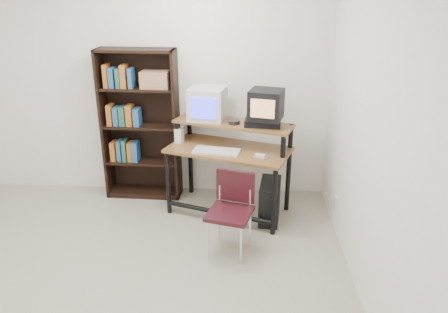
{
  "coord_description": "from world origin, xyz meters",
  "views": [
    {
      "loc": [
        1.06,
        -2.77,
        2.33
      ],
      "look_at": [
        0.87,
        1.1,
        0.79
      ],
      "focal_mm": 35.0,
      "sensor_mm": 36.0,
      "label": 1
    }
  ],
  "objects_px": {
    "bookshelf": "(141,123)",
    "crt_monitor": "(207,104)",
    "computer_desk": "(229,151)",
    "school_chair": "(232,205)",
    "crt_tv": "(266,105)",
    "pc_tower": "(270,201)"
  },
  "relations": [
    {
      "from": "bookshelf",
      "to": "crt_monitor",
      "type": "bearing_deg",
      "value": -9.24
    },
    {
      "from": "computer_desk",
      "to": "school_chair",
      "type": "xyz_separation_m",
      "value": [
        0.05,
        -0.74,
        -0.23
      ]
    },
    {
      "from": "computer_desk",
      "to": "crt_monitor",
      "type": "xyz_separation_m",
      "value": [
        -0.24,
        0.22,
        0.45
      ]
    },
    {
      "from": "crt_monitor",
      "to": "crt_tv",
      "type": "xyz_separation_m",
      "value": [
        0.61,
        -0.22,
        0.06
      ]
    },
    {
      "from": "crt_monitor",
      "to": "bookshelf",
      "type": "relative_size",
      "value": 0.25
    },
    {
      "from": "computer_desk",
      "to": "school_chair",
      "type": "relative_size",
      "value": 1.83
    },
    {
      "from": "computer_desk",
      "to": "crt_tv",
      "type": "distance_m",
      "value": 0.62
    },
    {
      "from": "computer_desk",
      "to": "school_chair",
      "type": "distance_m",
      "value": 0.78
    },
    {
      "from": "pc_tower",
      "to": "bookshelf",
      "type": "distance_m",
      "value": 1.67
    },
    {
      "from": "pc_tower",
      "to": "school_chair",
      "type": "relative_size",
      "value": 0.6
    },
    {
      "from": "crt_tv",
      "to": "bookshelf",
      "type": "xyz_separation_m",
      "value": [
        -1.37,
        0.37,
        -0.33
      ]
    },
    {
      "from": "crt_monitor",
      "to": "crt_tv",
      "type": "distance_m",
      "value": 0.65
    },
    {
      "from": "crt_monitor",
      "to": "crt_tv",
      "type": "bearing_deg",
      "value": -10.25
    },
    {
      "from": "crt_monitor",
      "to": "school_chair",
      "type": "xyz_separation_m",
      "value": [
        0.29,
        -0.96,
        -0.68
      ]
    },
    {
      "from": "bookshelf",
      "to": "school_chair",
      "type": "bearing_deg",
      "value": -44.18
    },
    {
      "from": "computer_desk",
      "to": "school_chair",
      "type": "height_order",
      "value": "computer_desk"
    },
    {
      "from": "crt_tv",
      "to": "school_chair",
      "type": "height_order",
      "value": "crt_tv"
    },
    {
      "from": "computer_desk",
      "to": "crt_monitor",
      "type": "height_order",
      "value": "crt_monitor"
    },
    {
      "from": "computer_desk",
      "to": "crt_monitor",
      "type": "distance_m",
      "value": 0.55
    },
    {
      "from": "pc_tower",
      "to": "school_chair",
      "type": "xyz_separation_m",
      "value": [
        -0.38,
        -0.58,
        0.25
      ]
    },
    {
      "from": "crt_tv",
      "to": "bookshelf",
      "type": "distance_m",
      "value": 1.46
    },
    {
      "from": "computer_desk",
      "to": "crt_tv",
      "type": "bearing_deg",
      "value": 18.8
    }
  ]
}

